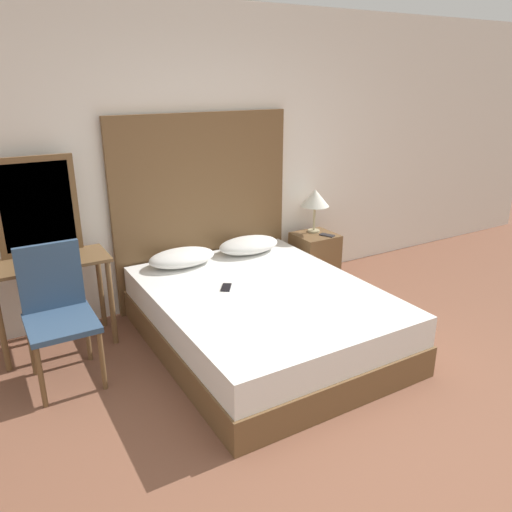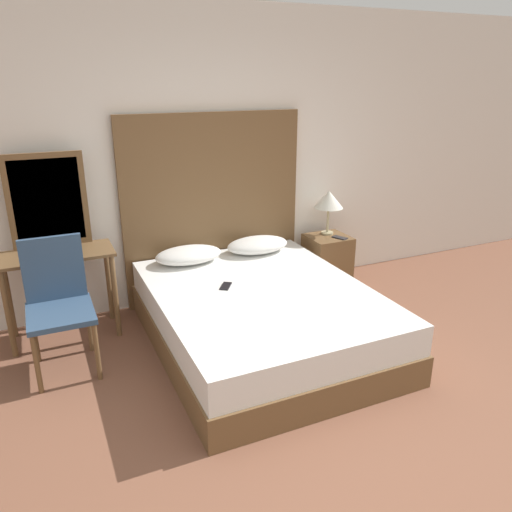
% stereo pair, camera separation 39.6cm
% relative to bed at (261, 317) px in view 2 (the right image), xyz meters
% --- Properties ---
extents(ground_plane, '(16.00, 16.00, 0.00)m').
position_rel_bed_xyz_m(ground_plane, '(-0.05, -1.56, -0.24)').
color(ground_plane, brown).
extents(wall_back, '(10.00, 0.06, 2.70)m').
position_rel_bed_xyz_m(wall_back, '(-0.05, 1.16, 1.11)').
color(wall_back, white).
rests_on(wall_back, ground_plane).
extents(bed, '(1.66, 2.12, 0.48)m').
position_rel_bed_xyz_m(bed, '(0.00, 0.00, 0.00)').
color(bed, brown).
rests_on(bed, ground_plane).
extents(headboard, '(1.74, 0.05, 1.78)m').
position_rel_bed_xyz_m(headboard, '(-0.00, 1.08, 0.65)').
color(headboard, brown).
rests_on(headboard, ground_plane).
extents(pillow_left, '(0.61, 0.37, 0.15)m').
position_rel_bed_xyz_m(pillow_left, '(-0.34, 0.82, 0.32)').
color(pillow_left, white).
rests_on(pillow_left, bed).
extents(pillow_right, '(0.61, 0.37, 0.15)m').
position_rel_bed_xyz_m(pillow_right, '(0.34, 0.82, 0.32)').
color(pillow_right, white).
rests_on(pillow_right, bed).
extents(phone_on_bed, '(0.14, 0.16, 0.01)m').
position_rel_bed_xyz_m(phone_on_bed, '(-0.24, 0.17, 0.25)').
color(phone_on_bed, black).
rests_on(phone_on_bed, bed).
extents(nightstand, '(0.41, 0.39, 0.54)m').
position_rel_bed_xyz_m(nightstand, '(1.13, 0.82, 0.03)').
color(nightstand, brown).
rests_on(nightstand, ground_plane).
extents(table_lamp, '(0.29, 0.29, 0.45)m').
position_rel_bed_xyz_m(table_lamp, '(1.17, 0.90, 0.66)').
color(table_lamp, tan).
rests_on(table_lamp, nightstand).
extents(phone_on_nightstand, '(0.13, 0.17, 0.01)m').
position_rel_bed_xyz_m(phone_on_nightstand, '(1.21, 0.72, 0.31)').
color(phone_on_nightstand, '#232328').
rests_on(phone_on_nightstand, nightstand).
extents(vanity_desk, '(0.89, 0.43, 0.75)m').
position_rel_bed_xyz_m(vanity_desk, '(-1.45, 0.80, 0.36)').
color(vanity_desk, brown).
rests_on(vanity_desk, ground_plane).
extents(vanity_mirror, '(0.61, 0.03, 0.77)m').
position_rel_bed_xyz_m(vanity_mirror, '(-1.45, 0.98, 0.89)').
color(vanity_mirror, brown).
rests_on(vanity_mirror, vanity_desk).
extents(chair, '(0.46, 0.50, 0.98)m').
position_rel_bed_xyz_m(chair, '(-1.49, 0.34, 0.32)').
color(chair, '#334C6B').
rests_on(chair, ground_plane).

